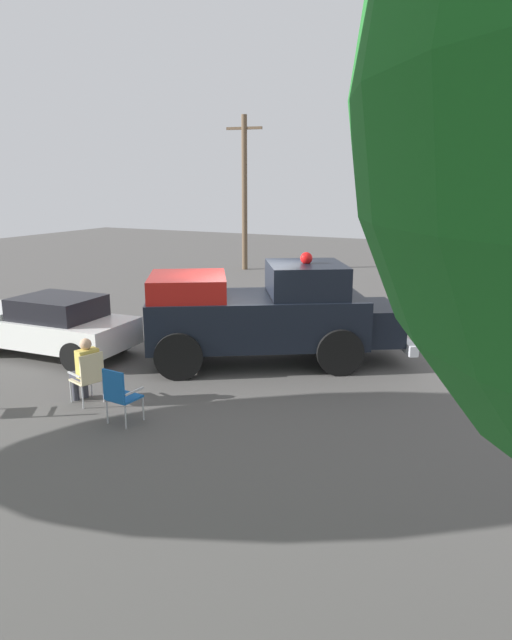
# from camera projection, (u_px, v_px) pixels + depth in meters

# --- Properties ---
(ground_plane) EXTENTS (60.00, 60.00, 0.00)m
(ground_plane) POSITION_uv_depth(u_px,v_px,m) (241.00, 360.00, 13.47)
(ground_plane) COLOR #514F4C
(vintage_fire_truck) EXTENTS (4.93, 6.22, 2.59)m
(vintage_fire_truck) POSITION_uv_depth(u_px,v_px,m) (266.00, 313.00, 13.04)
(vintage_fire_truck) COLOR black
(vintage_fire_truck) RESTS_ON ground
(classic_hot_rod) EXTENTS (2.12, 4.45, 1.46)m
(classic_hot_rod) POSITION_uv_depth(u_px,v_px,m) (48.00, 324.00, 13.81)
(classic_hot_rod) COLOR black
(classic_hot_rod) RESTS_ON ground
(lawn_chair_near_truck) EXTENTS (0.62, 0.62, 1.02)m
(lawn_chair_near_truck) POSITION_uv_depth(u_px,v_px,m) (89.00, 375.00, 10.68)
(lawn_chair_near_truck) COLOR #B7BABF
(lawn_chair_near_truck) RESTS_ON ground
(lawn_chair_by_car) EXTENTS (0.54, 0.55, 1.02)m
(lawn_chair_by_car) POSITION_uv_depth(u_px,v_px,m) (119.00, 392.00, 9.77)
(lawn_chair_by_car) COLOR #B7BABF
(lawn_chair_by_car) RESTS_ON ground
(spectator_seated) EXTENTS (0.52, 0.62, 1.29)m
(spectator_seated) POSITION_uv_depth(u_px,v_px,m) (85.00, 368.00, 10.75)
(spectator_seated) COLOR #383842
(spectator_seated) RESTS_ON ground
(utility_pole) EXTENTS (0.41, 1.70, 7.12)m
(utility_pole) POSITION_uv_depth(u_px,v_px,m) (244.00, 191.00, 26.53)
(utility_pole) COLOR brown
(utility_pole) RESTS_ON ground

